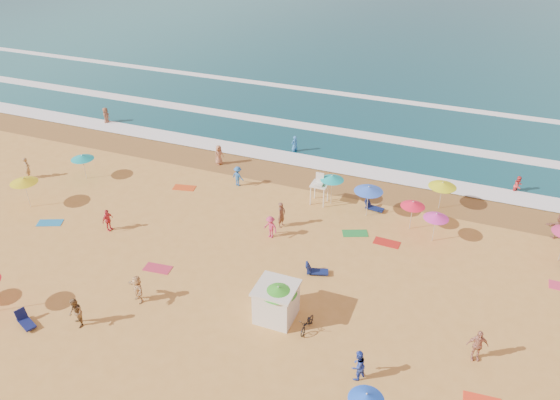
% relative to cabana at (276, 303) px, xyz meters
% --- Properties ---
extents(ground, '(220.00, 220.00, 0.00)m').
position_rel_cabana_xyz_m(ground, '(-4.26, 3.40, -1.00)').
color(ground, gold).
rests_on(ground, ground).
extents(ocean, '(220.00, 140.00, 0.18)m').
position_rel_cabana_xyz_m(ocean, '(-4.26, 87.40, -1.00)').
color(ocean, '#0C4756').
rests_on(ocean, ground).
extents(wet_sand, '(220.00, 220.00, 0.00)m').
position_rel_cabana_xyz_m(wet_sand, '(-4.26, 15.90, -0.99)').
color(wet_sand, olive).
rests_on(wet_sand, ground).
extents(surf_foam, '(200.00, 18.70, 0.05)m').
position_rel_cabana_xyz_m(surf_foam, '(-4.26, 24.72, -0.90)').
color(surf_foam, white).
rests_on(surf_foam, ground).
extents(cabana, '(2.00, 2.00, 2.00)m').
position_rel_cabana_xyz_m(cabana, '(0.00, 0.00, 0.00)').
color(cabana, silver).
rests_on(cabana, ground).
extents(cabana_roof, '(2.20, 2.20, 0.12)m').
position_rel_cabana_xyz_m(cabana_roof, '(0.00, 0.00, 1.06)').
color(cabana_roof, silver).
rests_on(cabana_roof, cabana).
extents(bicycle, '(0.69, 1.62, 0.83)m').
position_rel_cabana_xyz_m(bicycle, '(1.90, -0.30, -0.58)').
color(bicycle, black).
rests_on(bicycle, ground).
extents(lifeguard_stand, '(1.20, 1.20, 2.10)m').
position_rel_cabana_xyz_m(lifeguard_stand, '(-1.60, 12.45, 0.05)').
color(lifeguard_stand, white).
rests_on(lifeguard_stand, ground).
extents(beach_umbrellas, '(56.27, 25.92, 0.76)m').
position_rel_cabana_xyz_m(beach_umbrellas, '(-0.60, 4.56, 1.13)').
color(beach_umbrellas, green).
rests_on(beach_umbrellas, ground).
extents(loungers, '(39.79, 22.88, 0.34)m').
position_rel_cabana_xyz_m(loungers, '(4.30, 0.40, -0.83)').
color(loungers, '#0F124B').
rests_on(loungers, ground).
extents(towels, '(35.83, 22.91, 0.03)m').
position_rel_cabana_xyz_m(towels, '(-4.09, 1.50, -0.98)').
color(towels, '#C75418').
rests_on(towels, ground).
extents(beachgoers, '(48.50, 25.90, 2.13)m').
position_rel_cabana_xyz_m(beachgoers, '(-3.55, 8.15, -0.20)').
color(beachgoers, '#DCAF73').
rests_on(beachgoers, ground).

